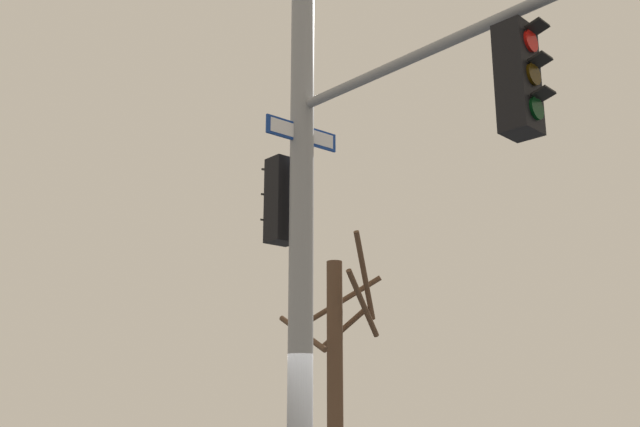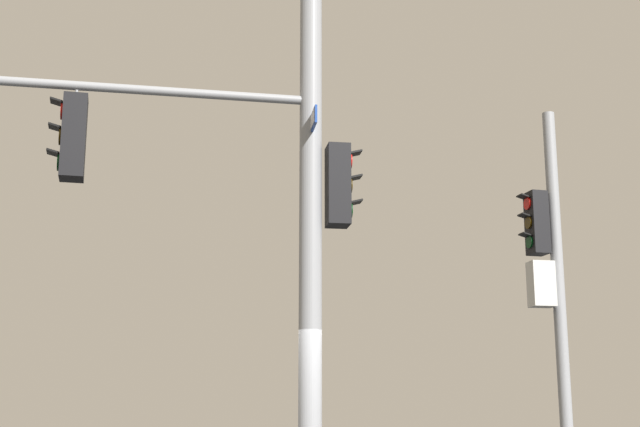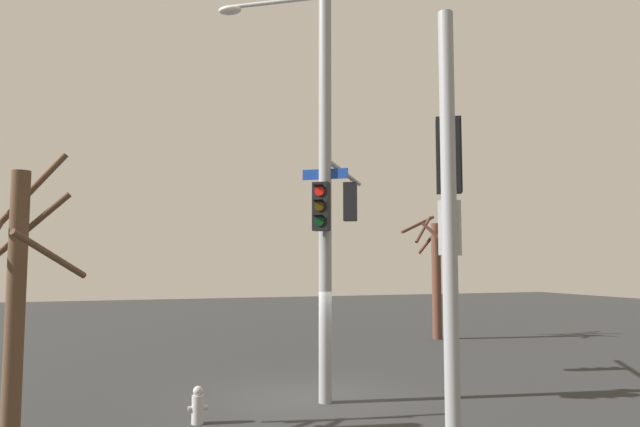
{
  "view_description": "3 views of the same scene",
  "coord_description": "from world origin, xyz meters",
  "views": [
    {
      "loc": [
        -8.26,
        -1.74,
        1.94
      ],
      "look_at": [
        0.31,
        0.38,
        4.3
      ],
      "focal_mm": 40.05,
      "sensor_mm": 36.0,
      "label": 1
    },
    {
      "loc": [
        8.29,
        -7.49,
        1.35
      ],
      "look_at": [
        -0.16,
        0.67,
        4.05
      ],
      "focal_mm": 51.05,
      "sensor_mm": 36.0,
      "label": 2
    },
    {
      "loc": [
        4.4,
        13.17,
        3.14
      ],
      "look_at": [
        -0.1,
        0.32,
        4.31
      ],
      "focal_mm": 32.68,
      "sensor_mm": 36.0,
      "label": 3
    }
  ],
  "objects": [
    {
      "name": "main_signal_pole_assembly",
      "position": [
        -0.28,
        0.12,
        5.18
      ],
      "size": [
        4.93,
        4.46,
        9.95
      ],
      "rotation": [
        0.0,
        0.0,
        4.13
      ],
      "color": "gray",
      "rests_on": "ground"
    },
    {
      "name": "bare_tree_behind_pole",
      "position": [
        6.08,
        1.45,
        2.68
      ],
      "size": [
        2.08,
        2.05,
        5.31
      ],
      "color": "brown",
      "rests_on": "ground"
    }
  ]
}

